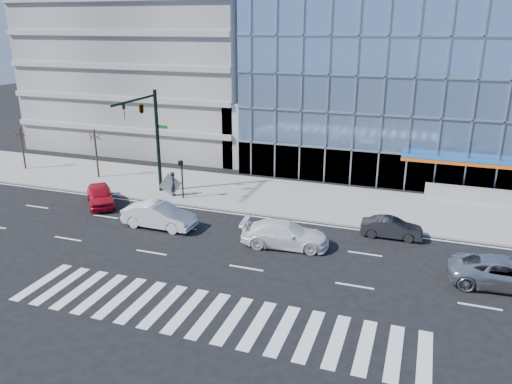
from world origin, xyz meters
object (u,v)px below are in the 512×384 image
red_sedan (100,195)px  tilted_panel (170,185)px  silver_suv (504,273)px  traffic_signal (146,119)px  white_suv (285,234)px  ped_signal_post (182,173)px  street_tree_near (95,136)px  white_sedan (159,216)px  dark_sedan (392,228)px  pedestrian (174,184)px  street_tree_far (20,133)px

red_sedan → tilted_panel: (4.18, 3.14, 0.30)m
silver_suv → traffic_signal: bearing=72.1°
white_suv → ped_signal_post: bearing=54.1°
traffic_signal → street_tree_near: bearing=157.3°
ped_signal_post → white_sedan: size_ratio=0.61×
ped_signal_post → white_suv: ped_signal_post is taller
dark_sedan → street_tree_near: bearing=78.6°
street_tree_near → pedestrian: size_ratio=2.23×
ped_signal_post → dark_sedan: ped_signal_post is taller
street_tree_near → red_sedan: (4.21, -5.55, -3.02)m
white_sedan → white_suv: bearing=-89.7°
dark_sedan → white_suv: bearing=118.9°
white_sedan → red_sedan: bearing=70.7°
white_sedan → tilted_panel: tilted_panel is taller
traffic_signal → white_sedan: size_ratio=1.61×
red_sedan → tilted_panel: 5.24m
white_suv → dark_sedan: (6.00, 3.50, -0.15)m
ped_signal_post → silver_suv: size_ratio=0.54×
silver_suv → white_sedan: (-20.71, 1.08, 0.05)m
silver_suv → pedestrian: size_ratio=2.90×
white_sedan → dark_sedan: size_ratio=1.30×
street_tree_near → pedestrian: 9.26m
street_tree_far → silver_suv: street_tree_far is taller
street_tree_near → silver_suv: (31.23, -8.98, -3.01)m
silver_suv → dark_sedan: bearing=49.4°
silver_suv → red_sedan: silver_suv is taller
street_tree_far → white_suv: street_tree_far is taller
silver_suv → street_tree_near: bearing=70.0°
red_sedan → tilted_panel: bearing=-3.4°
silver_suv → white_sedan: 20.73m
street_tree_near → street_tree_far: street_tree_near is taller
white_sedan → tilted_panel: (-2.13, 5.48, 0.24)m
silver_suv → white_suv: 12.04m
ped_signal_post → dark_sedan: 15.92m
white_suv → pedestrian: 12.12m
ped_signal_post → pedestrian: 1.43m
silver_suv → white_suv: bearing=81.4°
street_tree_near → street_tree_far: 8.01m
ped_signal_post → street_tree_far: size_ratio=0.78×
street_tree_far → white_sedan: 20.31m
pedestrian → white_suv: bearing=-136.1°
ped_signal_post → pedestrian: size_ratio=1.58×
traffic_signal → dark_sedan: traffic_signal is taller
tilted_panel → white_sedan: bearing=-88.1°
traffic_signal → silver_suv: (24.23, -6.04, -5.40)m
street_tree_far → pedestrian: street_tree_far is taller
dark_sedan → street_tree_far: bearing=81.0°
street_tree_near → silver_suv: 32.63m
ped_signal_post → street_tree_far: (-17.50, 2.56, 1.30)m
ped_signal_post → pedestrian: bearing=160.8°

